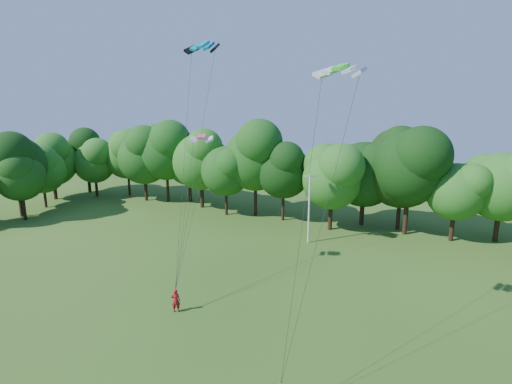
% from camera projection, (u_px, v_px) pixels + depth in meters
% --- Properties ---
extents(utility_pole, '(1.46, 0.64, 7.72)m').
position_uv_depth(utility_pole, '(309.00, 208.00, 43.67)').
color(utility_pole, silver).
rests_on(utility_pole, ground).
extents(kite_flyer_left, '(0.79, 0.70, 1.81)m').
position_uv_depth(kite_flyer_left, '(176.00, 301.00, 29.54)').
color(kite_flyer_left, maroon).
rests_on(kite_flyer_left, ground).
extents(kite_teal, '(3.07, 1.35, 0.80)m').
position_uv_depth(kite_teal, '(203.00, 44.00, 34.60)').
color(kite_teal, '#0585A1').
rests_on(kite_teal, ground).
extents(kite_green, '(3.01, 1.74, 0.50)m').
position_uv_depth(kite_green, '(341.00, 67.00, 22.38)').
color(kite_green, '#2FEA23').
rests_on(kite_green, ground).
extents(kite_pink, '(2.24, 1.73, 0.38)m').
position_uv_depth(kite_pink, '(201.00, 136.00, 33.43)').
color(kite_pink, '#E13E79').
rests_on(kite_pink, ground).
extents(tree_back_west, '(9.58, 9.58, 13.93)m').
position_uv_depth(tree_back_west, '(166.00, 146.00, 61.34)').
color(tree_back_west, '#311C13').
rests_on(tree_back_west, ground).
extents(tree_back_center, '(10.26, 10.26, 14.93)m').
position_uv_depth(tree_back_center, '(403.00, 154.00, 47.18)').
color(tree_back_center, '#302213').
rests_on(tree_back_center, ground).
extents(tree_flank_west, '(6.84, 6.84, 9.95)m').
position_uv_depth(tree_flank_west, '(20.00, 174.00, 51.78)').
color(tree_flank_west, black).
rests_on(tree_flank_west, ground).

